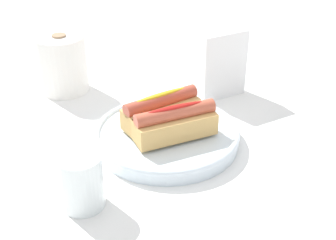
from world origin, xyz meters
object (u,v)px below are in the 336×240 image
(water_glass, at_px, (82,183))
(paper_towel_roll, at_px, (62,64))
(hotdog_back, at_px, (161,110))
(hotdog_front, at_px, (175,123))
(serving_bowl, at_px, (168,136))
(napkin_box, at_px, (221,64))

(water_glass, bearing_deg, paper_towel_roll, 59.44)
(hotdog_back, bearing_deg, hotdog_front, -107.37)
(hotdog_back, bearing_deg, paper_towel_roll, 92.59)
(hotdog_front, xyz_separation_m, hotdog_back, (0.02, 0.05, 0.00))
(serving_bowl, relative_size, water_glass, 3.04)
(hotdog_front, bearing_deg, serving_bowl, 72.63)
(hotdog_front, distance_m, paper_towel_roll, 0.36)
(serving_bowl, relative_size, hotdog_back, 1.74)
(hotdog_back, xyz_separation_m, napkin_box, (0.22, 0.03, 0.02))
(water_glass, xyz_separation_m, napkin_box, (0.44, 0.09, 0.03))
(serving_bowl, relative_size, napkin_box, 1.83)
(serving_bowl, distance_m, hotdog_back, 0.05)
(serving_bowl, xyz_separation_m, water_glass, (-0.22, -0.03, 0.03))
(serving_bowl, distance_m, paper_towel_roll, 0.33)
(hotdog_back, distance_m, napkin_box, 0.22)
(serving_bowl, height_order, paper_towel_roll, paper_towel_roll)
(serving_bowl, distance_m, napkin_box, 0.24)
(napkin_box, bearing_deg, hotdog_front, -143.25)
(hotdog_back, distance_m, paper_towel_roll, 0.30)
(water_glass, distance_m, napkin_box, 0.45)
(water_glass, bearing_deg, serving_bowl, 7.72)
(hotdog_back, relative_size, water_glass, 1.74)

